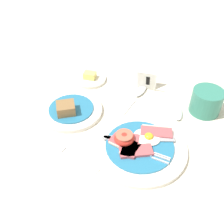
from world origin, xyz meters
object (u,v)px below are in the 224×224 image
(butter_dish, at_px, (90,79))
(fork_on_cloth, at_px, (71,154))
(bread_plate, at_px, (71,110))
(teaspoon_near_cup, at_px, (137,95))
(teaspoon_by_saucer, at_px, (177,107))
(number_card, at_px, (147,79))
(sugar_cup, at_px, (206,101))
(breakfast_plate, at_px, (138,145))

(butter_dish, height_order, fork_on_cloth, butter_dish)
(bread_plate, bearing_deg, teaspoon_near_cup, 47.86)
(butter_dish, bearing_deg, teaspoon_by_saucer, -1.41)
(bread_plate, height_order, number_card, number_card)
(number_card, bearing_deg, teaspoon_near_cup, -110.97)
(teaspoon_near_cup, bearing_deg, butter_dish, 89.71)
(teaspoon_by_saucer, height_order, teaspoon_near_cup, same)
(teaspoon_by_saucer, xyz_separation_m, fork_on_cloth, (-0.19, -0.30, -0.00))
(bread_plate, bearing_deg, sugar_cup, 27.99)
(bread_plate, xyz_separation_m, fork_on_cloth, (0.09, -0.14, -0.01))
(butter_dish, distance_m, fork_on_cloth, 0.33)
(number_card, relative_size, fork_on_cloth, 0.40)
(number_card, bearing_deg, sugar_cup, -18.87)
(sugar_cup, height_order, number_card, same)
(fork_on_cloth, bearing_deg, butter_dish, -57.87)
(breakfast_plate, relative_size, number_card, 3.32)
(bread_plate, distance_m, butter_dish, 0.18)
(sugar_cup, relative_size, number_card, 1.22)
(breakfast_plate, distance_m, bread_plate, 0.24)
(teaspoon_by_saucer, bearing_deg, teaspoon_near_cup, -107.87)
(bread_plate, bearing_deg, breakfast_plate, -9.38)
(bread_plate, relative_size, teaspoon_near_cup, 0.95)
(butter_dish, bearing_deg, teaspoon_near_cup, -3.27)
(breakfast_plate, relative_size, sugar_cup, 2.72)
(number_card, bearing_deg, breakfast_plate, -83.67)
(sugar_cup, distance_m, teaspoon_by_saucer, 0.09)
(breakfast_plate, bearing_deg, fork_on_cloth, -146.26)
(teaspoon_near_cup, bearing_deg, sugar_cup, -79.94)
(breakfast_plate, relative_size, bread_plate, 1.32)
(butter_dish, distance_m, teaspoon_by_saucer, 0.31)
(bread_plate, xyz_separation_m, sugar_cup, (0.35, 0.19, 0.03))
(sugar_cup, bearing_deg, teaspoon_by_saucer, -162.97)
(breakfast_plate, relative_size, teaspoon_by_saucer, 1.30)
(sugar_cup, distance_m, number_card, 0.20)
(teaspoon_near_cup, relative_size, fork_on_cloth, 1.05)
(number_card, distance_m, teaspoon_by_saucer, 0.14)
(teaspoon_by_saucer, bearing_deg, bread_plate, -78.41)
(bread_plate, relative_size, teaspoon_by_saucer, 0.98)
(breakfast_plate, bearing_deg, sugar_cup, 62.18)
(bread_plate, distance_m, teaspoon_by_saucer, 0.32)
(sugar_cup, xyz_separation_m, fork_on_cloth, (-0.26, -0.32, -0.04))
(number_card, height_order, fork_on_cloth, number_card)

